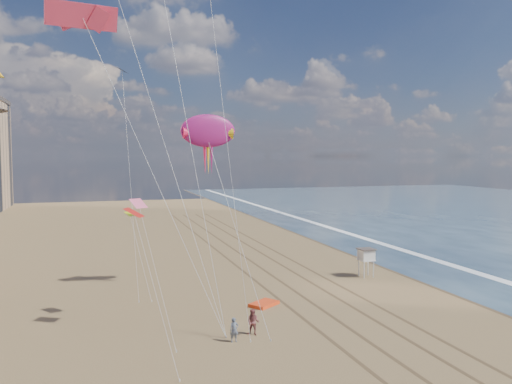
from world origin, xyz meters
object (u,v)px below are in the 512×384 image
at_px(show_kite, 208,131).
at_px(kite_flyer_b, 253,322).
at_px(kite_flyer_a, 234,330).
at_px(grounded_kite, 264,304).
at_px(lifeguard_stand, 366,255).

relative_size(show_kite, kite_flyer_b, 10.93).
bearing_deg(kite_flyer_b, show_kite, 125.70).
height_order(kite_flyer_a, kite_flyer_b, kite_flyer_b).
relative_size(kite_flyer_a, kite_flyer_b, 0.90).
height_order(show_kite, kite_flyer_a, show_kite).
bearing_deg(kite_flyer_a, grounded_kite, 54.68).
xyz_separation_m(grounded_kite, kite_flyer_a, (-4.66, -7.40, 0.71)).
bearing_deg(kite_flyer_b, grounded_kite, 99.46).
bearing_deg(lifeguard_stand, grounded_kite, -154.60).
distance_m(lifeguard_stand, kite_flyer_b, 21.22).
bearing_deg(kite_flyer_b, lifeguard_stand, 72.18).
bearing_deg(show_kite, kite_flyer_b, -88.56).
height_order(lifeguard_stand, grounded_kite, lifeguard_stand).
relative_size(lifeguard_stand, kite_flyer_b, 1.60).
height_order(show_kite, kite_flyer_b, show_kite).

